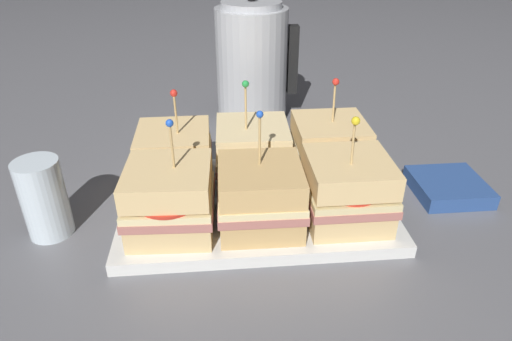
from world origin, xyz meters
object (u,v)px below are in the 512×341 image
Objects in this scene: sandwich_back_left at (175,157)px; kettle_steel at (252,64)px; sandwich_back_center at (251,153)px; drinking_glass at (44,198)px; sandwich_front_left at (170,200)px; serving_platter at (256,204)px; sandwich_front_right at (347,190)px; sandwich_front_center at (259,196)px; napkin_stack at (448,187)px; sandwich_back_right at (329,149)px.

kettle_steel is (0.14, 0.28, 0.06)m from sandwich_back_left.
sandwich_back_center reaches higher than sandwich_back_left.
drinking_glass is (-0.32, -0.37, -0.06)m from kettle_steel.
drinking_glass is at bearing 169.98° from sandwich_front_left.
sandwich_front_right is at bearing -26.92° from serving_platter.
kettle_steel reaches higher than sandwich_back_center.
kettle_steel is 0.49m from drinking_glass.
serving_platter is 0.15m from sandwich_front_left.
sandwich_front_center reaches higher than serving_platter.
sandwich_front_right is at bearing -44.41° from sandwich_back_center.
sandwich_front_right is at bearing -27.01° from sandwich_back_left.
serving_platter is 1.50× the size of kettle_steel.
drinking_glass is 0.61m from napkin_stack.
drinking_glass is at bearing -151.37° from sandwich_back_left.
sandwich_back_left is at bearing 152.99° from sandwich_front_right.
sandwich_back_right reaches higher than sandwich_front_right.
napkin_stack is at bearing -7.92° from sandwich_back_center.
sandwich_back_right is 0.30m from kettle_steel.
sandwich_front_center is 0.29m from drinking_glass.
sandwich_back_center reaches higher than sandwich_front_left.
kettle_steel reaches higher than napkin_stack.
serving_platter is 2.47× the size of sandwich_front_left.
sandwich_front_left is at bearing 179.81° from sandwich_front_center.
drinking_glass is (-0.41, 0.03, -0.01)m from sandwich_front_right.
sandwich_back_center is 1.56× the size of napkin_stack.
sandwich_front_right reaches higher than drinking_glass.
sandwich_back_center is (-0.12, 0.12, 0.00)m from sandwich_front_right.
sandwich_front_left is 0.27m from sandwich_back_right.
sandwich_back_center reaches higher than drinking_glass.
serving_platter is 0.36m from kettle_steel.
sandwich_back_center is at bearing -178.32° from sandwich_back_right.
serving_platter is at bearing -177.13° from napkin_stack.
sandwich_front_center is at bearing -179.31° from sandwich_front_right.
sandwich_back_left is 0.19m from drinking_glass.
napkin_stack is (0.31, 0.08, -0.05)m from sandwich_front_center.
napkin_stack is at bearing -6.14° from sandwich_back_left.
drinking_glass is (-0.29, -0.09, -0.01)m from sandwich_back_center.
drinking_glass is (-0.41, -0.09, -0.01)m from sandwich_back_right.
sandwich_front_right is 0.98× the size of sandwich_back_right.
sandwich_front_left is 0.61× the size of kettle_steel.
napkin_stack is at bearing 21.76° from sandwich_front_right.
napkin_stack is at bearing -14.13° from sandwich_back_right.
sandwich_front_left is at bearing -152.82° from sandwich_back_right.
sandwich_back_right is (0.13, 0.00, 0.00)m from sandwich_back_center.
sandwich_front_center is at bearing -93.54° from kettle_steel.
drinking_glass is at bearing 173.94° from sandwich_front_center.
sandwich_back_center reaches higher than sandwich_front_right.
kettle_steel is (0.14, 0.40, 0.06)m from sandwich_front_left.
napkin_stack is at bearing 2.87° from serving_platter.
kettle_steel reaches higher than serving_platter.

